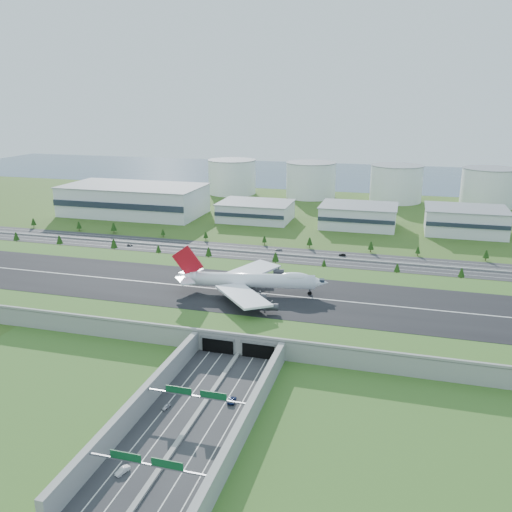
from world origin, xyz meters
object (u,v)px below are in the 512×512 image
(fuel_tank_a, at_px, (232,177))
(car_7, at_px, (278,249))
(boeing_747, at_px, (251,280))
(car_5, at_px, (342,255))
(car_0, at_px, (166,407))
(car_1, at_px, (123,470))
(car_2, at_px, (232,400))
(car_4, at_px, (130,245))

(fuel_tank_a, distance_m, car_7, 229.14)
(boeing_747, height_order, car_5, boeing_747)
(car_0, xyz_separation_m, car_1, (2.11, -32.94, 0.10))
(car_1, relative_size, car_2, 0.89)
(boeing_747, bearing_deg, car_7, 86.19)
(car_0, bearing_deg, fuel_tank_a, 113.43)
(car_4, bearing_deg, car_0, -167.07)
(car_0, height_order, car_7, car_7)
(car_2, relative_size, car_5, 1.14)
(boeing_747, height_order, car_0, boeing_747)
(car_4, xyz_separation_m, car_5, (145.74, 15.09, 0.09))
(car_0, distance_m, car_7, 198.42)
(fuel_tank_a, height_order, car_4, fuel_tank_a)
(car_1, bearing_deg, car_4, 136.91)
(car_4, distance_m, car_5, 146.52)
(car_1, xyz_separation_m, car_4, (-113.16, 214.32, -0.10))
(car_0, relative_size, car_4, 1.00)
(car_2, distance_m, car_4, 216.02)
(fuel_tank_a, height_order, car_1, fuel_tank_a)
(car_7, bearing_deg, car_1, -12.57)
(boeing_747, distance_m, car_5, 108.84)
(fuel_tank_a, relative_size, boeing_747, 0.66)
(car_2, distance_m, car_7, 190.75)
(fuel_tank_a, distance_m, car_4, 223.11)
(car_1, bearing_deg, boeing_747, 108.92)
(car_0, bearing_deg, car_2, 34.16)
(car_7, bearing_deg, car_2, -6.58)
(car_4, bearing_deg, fuel_tank_a, -19.19)
(car_4, height_order, car_7, car_7)
(car_0, relative_size, car_5, 0.85)
(car_0, bearing_deg, car_7, 100.94)
(boeing_747, bearing_deg, car_2, -88.09)
(fuel_tank_a, relative_size, car_5, 10.86)
(fuel_tank_a, bearing_deg, car_0, -74.95)
(car_0, xyz_separation_m, car_4, (-111.05, 181.38, 0.00))
(car_5, relative_size, car_7, 0.93)
(car_2, bearing_deg, car_1, 62.26)
(boeing_747, relative_size, car_5, 16.41)
(boeing_747, bearing_deg, car_4, 132.28)
(car_4, bearing_deg, car_1, -170.71)
(car_0, bearing_deg, boeing_747, 96.89)
(car_1, distance_m, car_5, 231.71)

